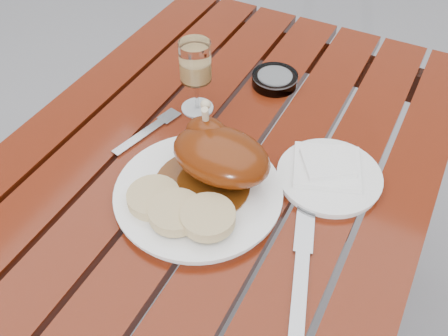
# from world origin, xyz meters

# --- Properties ---
(table) EXTENTS (0.80, 1.20, 0.75)m
(table) POSITION_xyz_m (0.00, 0.00, 0.38)
(table) COLOR maroon
(table) RESTS_ON ground
(dinner_plate) EXTENTS (0.37, 0.37, 0.02)m
(dinner_plate) POSITION_xyz_m (0.02, -0.08, 0.76)
(dinner_plate) COLOR white
(dinner_plate) RESTS_ON table
(roast_duck) EXTENTS (0.20, 0.18, 0.13)m
(roast_duck) POSITION_xyz_m (0.03, -0.03, 0.82)
(roast_duck) COLOR #522509
(roast_duck) RESTS_ON dinner_plate
(bread_dumplings) EXTENTS (0.20, 0.10, 0.03)m
(bread_dumplings) POSITION_xyz_m (0.02, -0.15, 0.78)
(bread_dumplings) COLOR tan
(bread_dumplings) RESTS_ON dinner_plate
(wine_glass) EXTENTS (0.08, 0.08, 0.16)m
(wine_glass) POSITION_xyz_m (-0.10, 0.13, 0.83)
(wine_glass) COLOR tan
(wine_glass) RESTS_ON table
(side_plate) EXTENTS (0.24, 0.24, 0.02)m
(side_plate) POSITION_xyz_m (0.21, 0.06, 0.76)
(side_plate) COLOR white
(side_plate) RESTS_ON table
(napkin) EXTENTS (0.15, 0.15, 0.01)m
(napkin) POSITION_xyz_m (0.20, 0.07, 0.77)
(napkin) COLOR white
(napkin) RESTS_ON side_plate
(ashtray) EXTENTS (0.12, 0.12, 0.03)m
(ashtray) POSITION_xyz_m (0.01, 0.29, 0.76)
(ashtray) COLOR #B2B7BC
(ashtray) RESTS_ON table
(fork) EXTENTS (0.05, 0.16, 0.01)m
(fork) POSITION_xyz_m (-0.16, 0.01, 0.75)
(fork) COLOR gray
(fork) RESTS_ON table
(knife) EXTENTS (0.09, 0.23, 0.01)m
(knife) POSITION_xyz_m (0.25, -0.16, 0.75)
(knife) COLOR gray
(knife) RESTS_ON table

